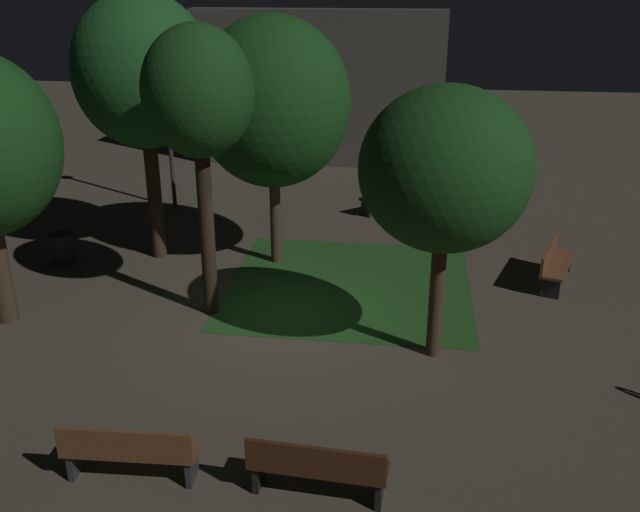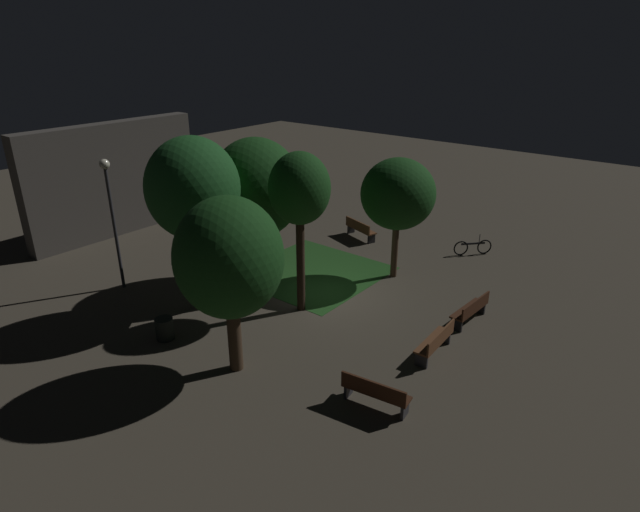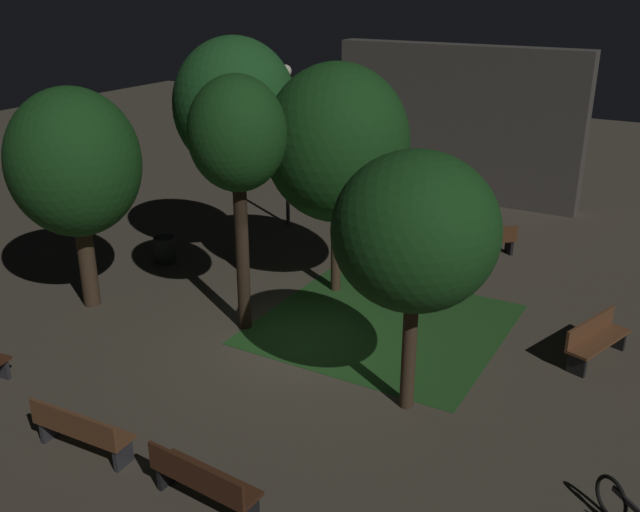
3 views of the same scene
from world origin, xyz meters
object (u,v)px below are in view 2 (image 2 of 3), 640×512
(tree_near_wall, at_px, (229,259))
(trash_bin, at_px, (165,329))
(lamp_post_near_wall, at_px, (111,204))
(tree_back_right, at_px, (256,188))
(bench_front_left, at_px, (375,392))
(tree_right_canopy, at_px, (193,189))
(tree_tall_center, at_px, (299,191))
(tree_left_canopy, at_px, (398,194))
(bench_corner, at_px, (360,229))
(bench_lawn_edge, at_px, (436,341))
(bench_front_right, at_px, (471,309))
(bicycle, at_px, (473,247))
(bench_near_trees, at_px, (236,229))

(tree_near_wall, xyz_separation_m, trash_bin, (-0.30, 2.94, -3.08))
(lamp_post_near_wall, bearing_deg, tree_back_right, -44.57)
(bench_front_left, distance_m, tree_right_canopy, 8.60)
(tree_back_right, bearing_deg, tree_tall_center, -105.66)
(tree_left_canopy, xyz_separation_m, lamp_post_near_wall, (-7.27, 7.50, -0.06))
(bench_corner, xyz_separation_m, tree_left_canopy, (-2.64, -3.45, 2.89))
(tree_back_right, distance_m, tree_near_wall, 5.90)
(tree_left_canopy, distance_m, lamp_post_near_wall, 10.44)
(tree_near_wall, height_order, lamp_post_near_wall, tree_near_wall)
(bench_corner, xyz_separation_m, tree_near_wall, (-10.87, -3.21, 2.95))
(tree_right_canopy, bearing_deg, tree_left_canopy, -30.87)
(tree_near_wall, distance_m, lamp_post_near_wall, 7.33)
(tree_back_right, relative_size, tree_left_canopy, 1.17)
(bench_lawn_edge, height_order, bench_front_left, same)
(bench_corner, relative_size, tree_tall_center, 0.34)
(bench_corner, bearing_deg, tree_tall_center, -161.37)
(bench_corner, height_order, tree_left_canopy, tree_left_canopy)
(bench_front_left, height_order, trash_bin, bench_front_left)
(bench_front_right, distance_m, bicycle, 6.11)
(bench_corner, bearing_deg, tree_right_canopy, 177.57)
(bench_corner, height_order, tree_right_canopy, tree_right_canopy)
(bench_lawn_edge, distance_m, trash_bin, 8.40)
(bench_lawn_edge, height_order, bicycle, bicycle)
(bench_front_left, height_order, tree_right_canopy, tree_right_canopy)
(tree_left_canopy, height_order, trash_bin, tree_left_canopy)
(bench_front_right, relative_size, tree_back_right, 0.33)
(bench_lawn_edge, height_order, bench_near_trees, same)
(bench_front_right, height_order, tree_tall_center, tree_tall_center)
(tree_back_right, height_order, trash_bin, tree_back_right)
(trash_bin, bearing_deg, bench_front_left, -79.37)
(bench_front_right, xyz_separation_m, bench_near_trees, (0.48, 11.84, 0.00))
(tree_near_wall, bearing_deg, tree_back_right, 38.00)
(bench_lawn_edge, height_order, tree_near_wall, tree_near_wall)
(bench_lawn_edge, bearing_deg, lamp_post_near_wall, 105.75)
(tree_back_right, distance_m, tree_right_canopy, 2.90)
(bench_lawn_edge, bearing_deg, tree_tall_center, 93.60)
(tree_right_canopy, relative_size, tree_tall_center, 1.08)
(bench_front_left, bearing_deg, bench_near_trees, 62.39)
(tree_near_wall, bearing_deg, lamp_post_near_wall, 82.45)
(bench_near_trees, bearing_deg, tree_left_canopy, -82.31)
(tree_tall_center, bearing_deg, trash_bin, 153.37)
(bench_front_right, distance_m, bench_front_left, 5.67)
(bench_lawn_edge, xyz_separation_m, bicycle, (8.12, 2.40, -0.14))
(bench_lawn_edge, bearing_deg, bench_front_right, 0.00)
(tree_back_right, height_order, tree_near_wall, tree_back_right)
(bench_near_trees, distance_m, tree_left_canopy, 8.50)
(bench_lawn_edge, distance_m, tree_back_right, 8.45)
(bench_front_right, distance_m, bench_near_trees, 11.85)
(bench_front_left, height_order, tree_near_wall, tree_near_wall)
(tree_near_wall, distance_m, tree_right_canopy, 4.12)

